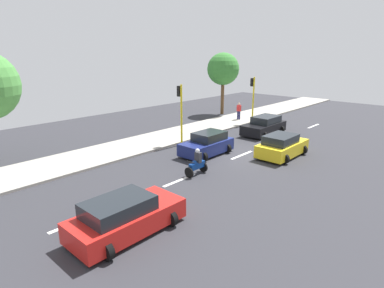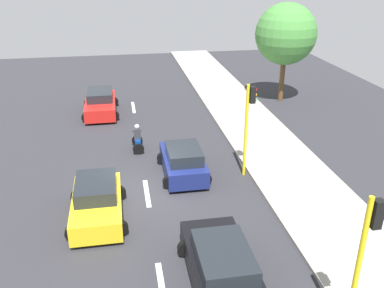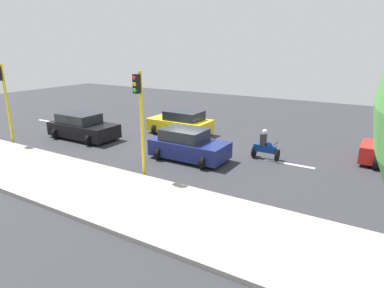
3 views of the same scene
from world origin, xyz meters
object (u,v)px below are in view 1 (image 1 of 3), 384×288
object	(u,v)px
pedestrian_near_signal	(239,110)
street_tree_center	(223,69)
traffic_light_corner	(180,106)
traffic_light_midblock	(253,94)
car_black	(264,126)
car_yellow_cab	(282,146)
motorcycle	(197,164)
car_red	(125,217)
car_dark_blue	(207,144)

from	to	relation	value
pedestrian_near_signal	street_tree_center	world-z (taller)	street_tree_center
traffic_light_corner	traffic_light_midblock	size ratio (longest dim) A/B	1.00
car_black	street_tree_center	world-z (taller)	street_tree_center
car_black	car_yellow_cab	world-z (taller)	same
car_black	traffic_light_midblock	bearing A→B (deg)	-42.35
car_yellow_cab	motorcycle	xyz separation A→B (m)	(1.97, 6.28, -0.07)
car_red	motorcycle	size ratio (longest dim) A/B	2.92
car_red	street_tree_center	distance (m)	25.73
car_yellow_cab	pedestrian_near_signal	distance (m)	11.62
car_black	street_tree_center	xyz separation A→B (m)	(8.22, -4.95, 4.22)
car_dark_blue	car_red	bearing A→B (deg)	112.76
car_red	pedestrian_near_signal	size ratio (longest dim) A/B	2.65
car_black	car_red	bearing A→B (deg)	103.33
motorcycle	traffic_light_corner	distance (m)	6.63
car_dark_blue	pedestrian_near_signal	xyz separation A→B (m)	(4.76, -10.69, 0.35)
car_yellow_cab	traffic_light_corner	size ratio (longest dim) A/B	0.89
traffic_light_corner	street_tree_center	xyz separation A→B (m)	(5.27, -12.02, 2.01)
car_red	car_yellow_cab	xyz separation A→B (m)	(0.11, -12.70, -0.00)
traffic_light_corner	car_black	bearing A→B (deg)	-112.66
car_dark_blue	car_yellow_cab	distance (m)	4.97
motorcycle	traffic_light_midblock	bearing A→B (deg)	-69.89
car_black	street_tree_center	bearing A→B (deg)	-31.04
car_yellow_cab	street_tree_center	size ratio (longest dim) A/B	0.60
car_dark_blue	traffic_light_corner	bearing A→B (deg)	-9.35
car_red	pedestrian_near_signal	bearing A→B (deg)	-66.59
car_black	pedestrian_near_signal	xyz separation A→B (m)	(4.74, -3.13, 0.35)
car_red	car_yellow_cab	bearing A→B (deg)	-89.49
street_tree_center	car_dark_blue	bearing A→B (deg)	123.39
car_dark_blue	car_yellow_cab	size ratio (longest dim) A/B	0.95
traffic_light_midblock	car_yellow_cab	bearing A→B (deg)	133.73
traffic_light_midblock	street_tree_center	xyz separation A→B (m)	(5.27, -2.26, 2.01)
pedestrian_near_signal	street_tree_center	distance (m)	5.52
motorcycle	pedestrian_near_signal	distance (m)	15.51
car_dark_blue	car_red	distance (m)	10.51
pedestrian_near_signal	traffic_light_corner	size ratio (longest dim) A/B	0.38
pedestrian_near_signal	car_red	bearing A→B (deg)	113.41
car_dark_blue	car_red	size ratio (longest dim) A/B	0.86
car_dark_blue	car_black	distance (m)	7.56
car_yellow_cab	motorcycle	size ratio (longest dim) A/B	2.62
car_yellow_cab	street_tree_center	xyz separation A→B (m)	(12.19, -9.50, 4.22)
motorcycle	street_tree_center	xyz separation A→B (m)	(10.22, -15.78, 4.29)
car_red	street_tree_center	world-z (taller)	street_tree_center
car_dark_blue	traffic_light_midblock	world-z (taller)	traffic_light_midblock
traffic_light_corner	traffic_light_midblock	bearing A→B (deg)	-90.00
pedestrian_near_signal	traffic_light_midblock	xyz separation A→B (m)	(-1.78, 0.44, 1.87)
car_red	pedestrian_near_signal	world-z (taller)	pedestrian_near_signal
car_red	pedestrian_near_signal	xyz separation A→B (m)	(8.82, -20.38, 0.35)
car_dark_blue	street_tree_center	world-z (taller)	street_tree_center
car_yellow_cab	pedestrian_near_signal	xyz separation A→B (m)	(8.71, -7.68, 0.35)
car_dark_blue	car_yellow_cab	xyz separation A→B (m)	(-3.95, -3.01, 0.00)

